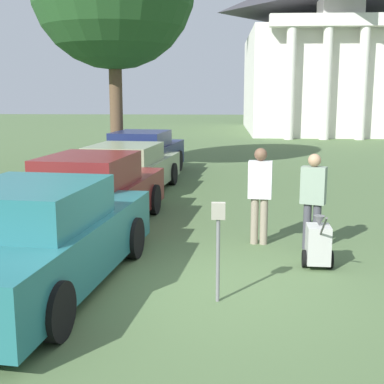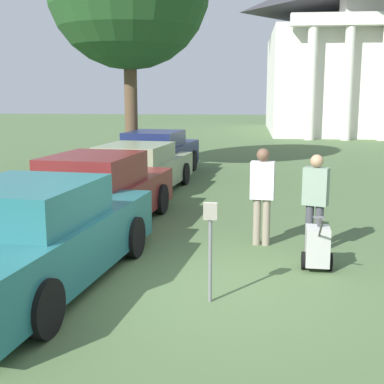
{
  "view_description": "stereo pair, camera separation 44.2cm",
  "coord_description": "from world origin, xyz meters",
  "px_view_note": "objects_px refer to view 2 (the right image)",
  "views": [
    {
      "loc": [
        0.08,
        -7.16,
        2.74
      ],
      "look_at": [
        -0.4,
        1.57,
        1.1
      ],
      "focal_mm": 50.0,
      "sensor_mm": 36.0,
      "label": 1
    },
    {
      "loc": [
        0.52,
        -7.13,
        2.74
      ],
      "look_at": [
        -0.4,
        1.57,
        1.1
      ],
      "focal_mm": 50.0,
      "sensor_mm": 36.0,
      "label": 2
    }
  ],
  "objects_px": {
    "parked_car_sage": "(137,170)",
    "equipment_cart": "(317,246)",
    "parked_car_maroon": "(97,195)",
    "person_worker": "(262,190)",
    "church": "(347,43)",
    "parked_car_teal": "(34,238)",
    "person_supervisor": "(315,197)",
    "parking_meter": "(210,233)",
    "parked_car_navy": "(156,155)"
  },
  "relations": [
    {
      "from": "parked_car_sage",
      "to": "equipment_cart",
      "type": "distance_m",
      "value": 7.33
    },
    {
      "from": "parked_car_maroon",
      "to": "person_worker",
      "type": "xyz_separation_m",
      "value": [
        3.27,
        -0.84,
        0.31
      ]
    },
    {
      "from": "parked_car_sage",
      "to": "church",
      "type": "height_order",
      "value": "church"
    },
    {
      "from": "parked_car_teal",
      "to": "person_supervisor",
      "type": "relative_size",
      "value": 3.04
    },
    {
      "from": "parking_meter",
      "to": "person_worker",
      "type": "relative_size",
      "value": 0.76
    },
    {
      "from": "parked_car_teal",
      "to": "parked_car_sage",
      "type": "bearing_deg",
      "value": 96.87
    },
    {
      "from": "parked_car_navy",
      "to": "parking_meter",
      "type": "relative_size",
      "value": 3.81
    },
    {
      "from": "parked_car_teal",
      "to": "parked_car_maroon",
      "type": "xyz_separation_m",
      "value": [
        -0.0,
        3.26,
        -0.0
      ]
    },
    {
      "from": "parked_car_teal",
      "to": "person_supervisor",
      "type": "height_order",
      "value": "person_supervisor"
    },
    {
      "from": "parked_car_navy",
      "to": "person_supervisor",
      "type": "distance_m",
      "value": 9.06
    },
    {
      "from": "parked_car_navy",
      "to": "parking_meter",
      "type": "height_order",
      "value": "parked_car_navy"
    },
    {
      "from": "person_supervisor",
      "to": "church",
      "type": "distance_m",
      "value": 30.65
    },
    {
      "from": "parked_car_sage",
      "to": "parked_car_navy",
      "type": "xyz_separation_m",
      "value": [
        0.0,
        2.97,
        0.07
      ]
    },
    {
      "from": "parked_car_teal",
      "to": "person_supervisor",
      "type": "bearing_deg",
      "value": 33.75
    },
    {
      "from": "person_supervisor",
      "to": "equipment_cart",
      "type": "relative_size",
      "value": 1.7
    },
    {
      "from": "parked_car_navy",
      "to": "person_supervisor",
      "type": "xyz_separation_m",
      "value": [
        4.17,
        -8.04,
        0.26
      ]
    },
    {
      "from": "parked_car_navy",
      "to": "church",
      "type": "xyz_separation_m",
      "value": [
        9.62,
        21.69,
        5.37
      ]
    },
    {
      "from": "parked_car_sage",
      "to": "person_worker",
      "type": "xyz_separation_m",
      "value": [
        3.27,
        -4.76,
        0.37
      ]
    },
    {
      "from": "parked_car_teal",
      "to": "person_worker",
      "type": "xyz_separation_m",
      "value": [
        3.27,
        2.41,
        0.3
      ]
    },
    {
      "from": "parked_car_maroon",
      "to": "person_supervisor",
      "type": "xyz_separation_m",
      "value": [
        4.17,
        -1.14,
        0.27
      ]
    },
    {
      "from": "equipment_cart",
      "to": "parked_car_sage",
      "type": "bearing_deg",
      "value": 126.96
    },
    {
      "from": "parked_car_maroon",
      "to": "person_worker",
      "type": "distance_m",
      "value": 3.39
    },
    {
      "from": "person_supervisor",
      "to": "parked_car_navy",
      "type": "bearing_deg",
      "value": -41.45
    },
    {
      "from": "person_worker",
      "to": "church",
      "type": "distance_m",
      "value": 30.53
    },
    {
      "from": "church",
      "to": "parked_car_navy",
      "type": "bearing_deg",
      "value": -113.91
    },
    {
      "from": "person_supervisor",
      "to": "equipment_cart",
      "type": "bearing_deg",
      "value": 107.42
    },
    {
      "from": "parked_car_teal",
      "to": "person_supervisor",
      "type": "distance_m",
      "value": 4.68
    },
    {
      "from": "parked_car_maroon",
      "to": "parked_car_sage",
      "type": "distance_m",
      "value": 3.92
    },
    {
      "from": "person_worker",
      "to": "person_supervisor",
      "type": "relative_size",
      "value": 1.04
    },
    {
      "from": "parked_car_navy",
      "to": "equipment_cart",
      "type": "relative_size",
      "value": 5.13
    },
    {
      "from": "parked_car_navy",
      "to": "parking_meter",
      "type": "distance_m",
      "value": 10.82
    },
    {
      "from": "parking_meter",
      "to": "person_supervisor",
      "type": "height_order",
      "value": "person_supervisor"
    },
    {
      "from": "parking_meter",
      "to": "equipment_cart",
      "type": "xyz_separation_m",
      "value": [
        1.57,
        1.47,
        -0.55
      ]
    },
    {
      "from": "parked_car_sage",
      "to": "person_worker",
      "type": "relative_size",
      "value": 3.05
    },
    {
      "from": "parked_car_teal",
      "to": "parked_car_navy",
      "type": "bearing_deg",
      "value": 96.86
    },
    {
      "from": "parked_car_navy",
      "to": "person_worker",
      "type": "height_order",
      "value": "person_worker"
    },
    {
      "from": "parked_car_sage",
      "to": "equipment_cart",
      "type": "xyz_separation_m",
      "value": [
        4.11,
        -6.07,
        -0.25
      ]
    },
    {
      "from": "parked_car_maroon",
      "to": "parked_car_navy",
      "type": "relative_size",
      "value": 1.01
    },
    {
      "from": "parked_car_sage",
      "to": "parking_meter",
      "type": "height_order",
      "value": "parked_car_sage"
    },
    {
      "from": "parked_car_sage",
      "to": "person_supervisor",
      "type": "distance_m",
      "value": 6.57
    },
    {
      "from": "parking_meter",
      "to": "equipment_cart",
      "type": "relative_size",
      "value": 1.35
    },
    {
      "from": "church",
      "to": "person_supervisor",
      "type": "bearing_deg",
      "value": -100.39
    },
    {
      "from": "person_supervisor",
      "to": "church",
      "type": "relative_size",
      "value": 0.07
    },
    {
      "from": "parking_meter",
      "to": "person_worker",
      "type": "bearing_deg",
      "value": 75.22
    },
    {
      "from": "parking_meter",
      "to": "church",
      "type": "distance_m",
      "value": 33.37
    },
    {
      "from": "parked_car_navy",
      "to": "equipment_cart",
      "type": "xyz_separation_m",
      "value": [
        4.1,
        -9.04,
        -0.32
      ]
    },
    {
      "from": "parked_car_teal",
      "to": "parked_car_maroon",
      "type": "height_order",
      "value": "parked_car_maroon"
    },
    {
      "from": "parked_car_maroon",
      "to": "person_supervisor",
      "type": "bearing_deg",
      "value": -8.43
    },
    {
      "from": "parked_car_navy",
      "to": "equipment_cart",
      "type": "distance_m",
      "value": 9.93
    },
    {
      "from": "parked_car_navy",
      "to": "parked_car_teal",
      "type": "bearing_deg",
      "value": -83.14
    }
  ]
}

